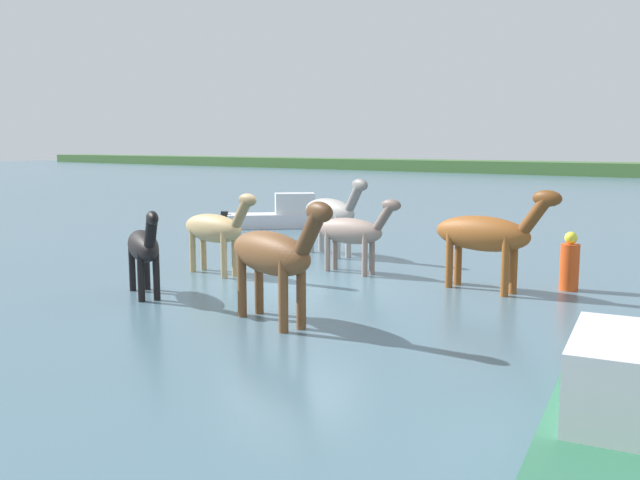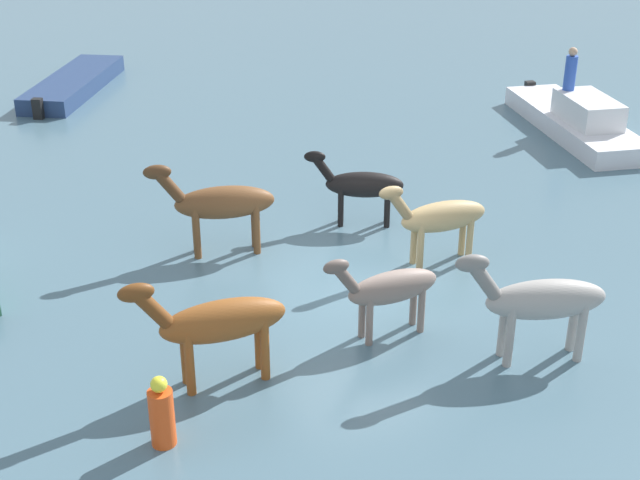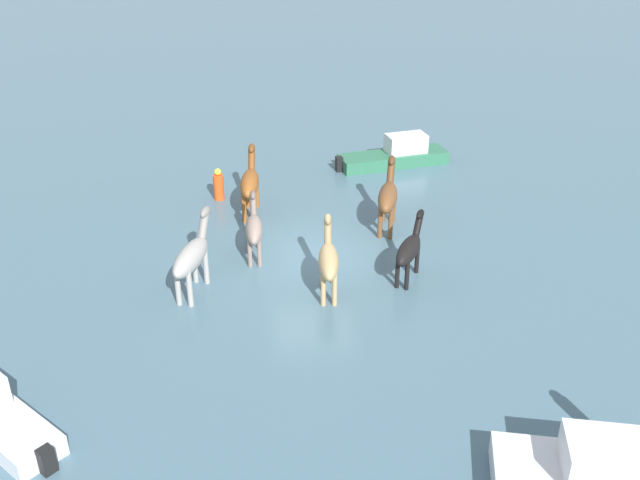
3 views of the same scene
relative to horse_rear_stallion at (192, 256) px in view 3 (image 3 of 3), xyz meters
name	(u,v)px [view 3 (image 3 of 3)]	position (x,y,z in m)	size (l,w,h in m)	color
ground_plane	(312,258)	(1.59, -3.33, -1.10)	(218.00, 218.00, 0.00)	#476675
horse_rear_stallion	(192,256)	(0.00, 0.00, 0.00)	(2.56, 1.16, 2.00)	#9E9993
horse_pinto_flank	(254,229)	(1.86, -1.64, -0.18)	(2.14, 0.50, 1.68)	gray
horse_dark_mare	(250,183)	(4.92, -1.54, 0.00)	(2.58, 0.75, 2.00)	brown
horse_lead	(388,196)	(3.40, -5.85, 0.00)	(2.59, 1.07, 2.00)	brown
horse_gray_outer	(409,249)	(0.20, -5.90, -0.17)	(2.07, 1.30, 1.68)	black
horse_mid_herd	(328,260)	(-0.36, -3.61, -0.10)	(2.34, 0.68, 1.81)	tan
boat_dinghy_port	(395,157)	(8.91, -7.13, -0.79)	(2.08, 4.51, 1.33)	#2D6B4C
buoy_channel_marker	(219,186)	(6.16, -0.44, -0.59)	(0.36, 0.36, 1.14)	#E54C19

